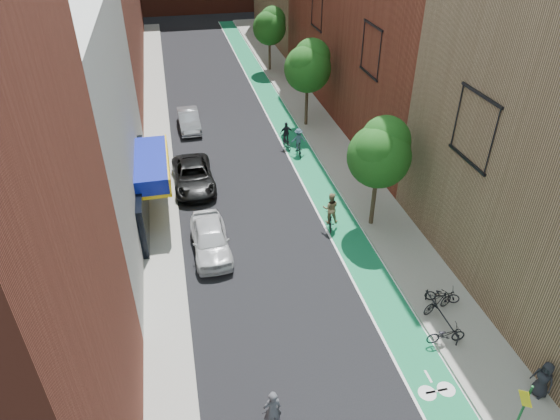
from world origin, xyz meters
TOP-DOWN VIEW (x-y plane):
  - ground at (0.00, 0.00)m, footprint 160.00×160.00m
  - bike_lane at (4.00, 26.00)m, footprint 2.00×68.00m
  - sidewalk_left at (-6.00, 26.00)m, footprint 2.00×68.00m
  - sidewalk_right at (6.50, 26.00)m, footprint 3.00×68.00m
  - building_left_white at (-11.00, 14.00)m, footprint 8.00×20.00m
  - tree_near at (5.65, 10.02)m, footprint 3.40×3.36m
  - tree_mid at (5.65, 24.02)m, footprint 3.55×3.53m
  - tree_far at (5.65, 38.02)m, footprint 3.30×3.25m
  - sign_pole at (5.38, -3.50)m, footprint 0.13×0.71m
  - parked_car_white at (-3.51, 9.60)m, footprint 1.97×4.72m
  - parked_car_black at (-3.84, 16.57)m, footprint 2.56×5.40m
  - parked_car_silver at (-3.47, 25.51)m, footprint 1.66×4.46m
  - cyclist_lead at (-2.52, -1.28)m, footprint 0.74×1.58m
  - cyclist_lane_near at (3.25, 10.31)m, footprint 1.04×1.63m
  - cyclist_lane_mid at (3.20, 20.62)m, footprint 0.96×1.68m
  - cyclist_lane_far at (3.80, 19.44)m, footprint 1.04×1.74m
  - parked_bike_near at (5.40, 1.09)m, footprint 1.72×0.73m
  - parked_bike_mid at (5.95, 2.84)m, footprint 1.74×0.96m
  - parked_bike_far at (6.44, 3.34)m, footprint 1.65×1.13m
  - pedestrian at (7.60, -2.02)m, footprint 0.76×0.94m

SIDE VIEW (x-z plane):
  - ground at x=0.00m, z-range 0.00..0.00m
  - bike_lane at x=4.00m, z-range 0.00..0.01m
  - sidewalk_left at x=-6.00m, z-range 0.00..0.15m
  - sidewalk_right at x=6.50m, z-range 0.00..0.15m
  - parked_bike_far at x=6.44m, z-range 0.15..0.97m
  - parked_bike_near at x=5.40m, z-range 0.15..1.03m
  - parked_bike_mid at x=5.95m, z-range 0.15..1.16m
  - parked_car_silver at x=-3.47m, z-range 0.00..1.46m
  - cyclist_lane_mid at x=3.20m, z-range -0.24..1.70m
  - parked_car_black at x=-3.84m, z-range 0.00..1.49m
  - cyclist_lead at x=-2.52m, z-range -0.30..1.88m
  - parked_car_white at x=-3.51m, z-range 0.00..1.60m
  - cyclist_lane_far at x=3.80m, z-range -0.12..1.79m
  - pedestrian at x=7.60m, z-range 0.15..1.82m
  - cyclist_lane_near at x=3.25m, z-range -0.11..2.09m
  - sign_pole at x=5.38m, z-range 0.34..3.34m
  - tree_far at x=5.65m, z-range 1.40..7.60m
  - tree_near at x=5.65m, z-range 1.45..7.87m
  - tree_mid at x=5.65m, z-range 1.52..8.26m
  - building_left_white at x=-11.00m, z-range 0.00..12.00m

